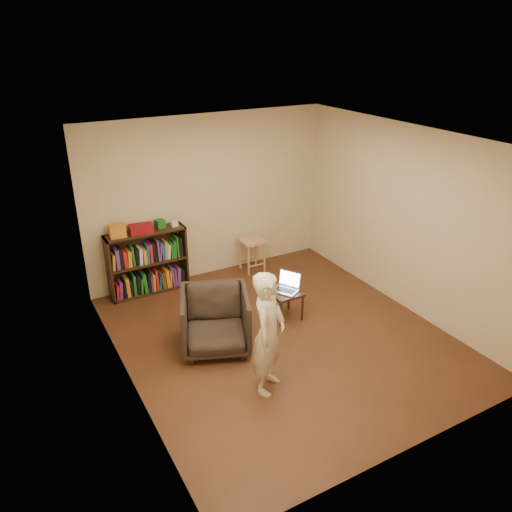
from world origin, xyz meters
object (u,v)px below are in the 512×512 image
laptop (287,286)px  bookshelf (148,265)px  stool (252,246)px  armchair (215,321)px  person (268,333)px  side_table (285,296)px

laptop → bookshelf: bearing=-169.4°
stool → armchair: armchair is taller
bookshelf → person: bearing=-81.2°
armchair → stool: bearing=71.5°
armchair → side_table: armchair is taller
stool → armchair: bearing=-130.4°
laptop → side_table: bearing=-81.5°
bookshelf → laptop: (1.47, -1.65, 0.03)m
laptop → person: person is taller
bookshelf → laptop: 2.21m
side_table → laptop: laptop is taller
side_table → person: bearing=-129.3°
side_table → person: 1.58m
person → side_table: bearing=9.3°
stool → side_table: stool is taller
bookshelf → stool: (1.75, -0.13, 0.01)m
stool → laptop: (-0.28, -1.52, 0.03)m
bookshelf → stool: 1.75m
person → bookshelf: bearing=57.4°
bookshelf → person: (0.45, -2.88, 0.29)m
bookshelf → side_table: 2.21m
armchair → laptop: armchair is taller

